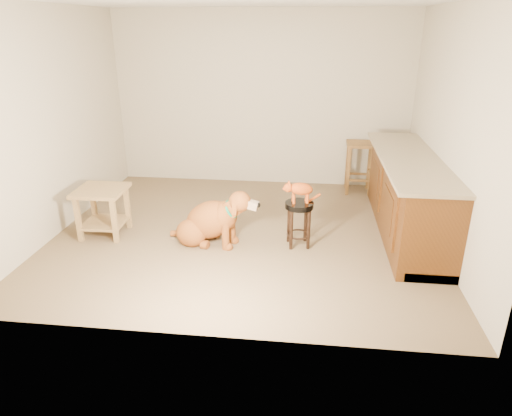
# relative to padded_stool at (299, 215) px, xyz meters

# --- Properties ---
(floor) EXTENTS (4.50, 4.00, 0.01)m
(floor) POSITION_rel_padded_stool_xyz_m (-0.66, 0.24, -0.37)
(floor) COLOR brown
(floor) RESTS_ON ground
(room_shell) EXTENTS (4.54, 4.04, 2.62)m
(room_shell) POSITION_rel_padded_stool_xyz_m (-0.66, 0.24, 1.30)
(room_shell) COLOR #B4A991
(room_shell) RESTS_ON ground
(cabinet_run) EXTENTS (0.70, 2.56, 0.94)m
(cabinet_run) POSITION_rel_padded_stool_xyz_m (1.28, 0.54, 0.07)
(cabinet_run) COLOR #4A280D
(cabinet_run) RESTS_ON ground
(padded_stool) EXTENTS (0.32, 0.32, 0.53)m
(padded_stool) POSITION_rel_padded_stool_xyz_m (0.00, 0.00, 0.00)
(padded_stool) COLOR black
(padded_stool) RESTS_ON ground
(wood_stool) EXTENTS (0.42, 0.42, 0.76)m
(wood_stool) POSITION_rel_padded_stool_xyz_m (0.84, 1.94, 0.02)
(wood_stool) COLOR brown
(wood_stool) RESTS_ON ground
(side_table) EXTENTS (0.58, 0.58, 0.58)m
(side_table) POSITION_rel_padded_stool_xyz_m (-2.33, 0.03, 0.01)
(side_table) COLOR olive
(side_table) RESTS_ON ground
(golden_retriever) EXTENTS (1.11, 0.62, 0.73)m
(golden_retriever) POSITION_rel_padded_stool_xyz_m (-1.01, -0.06, -0.10)
(golden_retriever) COLOR brown
(golden_retriever) RESTS_ON ground
(tabby_kitten) EXTENTS (0.43, 0.23, 0.28)m
(tabby_kitten) POSITION_rel_padded_stool_xyz_m (-0.01, -0.00, 0.31)
(tabby_kitten) COLOR #A13E10
(tabby_kitten) RESTS_ON padded_stool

